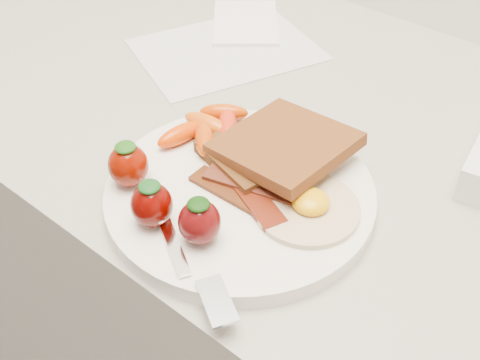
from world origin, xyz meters
The scene contains 11 objects.
counter centered at (0.00, 1.70, 0.45)m, with size 2.00×0.60×0.90m, color gray.
plate centered at (-0.02, 1.54, 0.91)m, with size 0.27×0.27×0.02m, color white.
toast_lower centered at (-0.03, 1.58, 0.93)m, with size 0.09×0.09×0.01m, color #301D0A.
toast_upper centered at (-0.01, 1.60, 0.94)m, with size 0.12×0.12×0.01m, color #47240E.
fried_egg centered at (0.05, 1.56, 0.92)m, with size 0.12×0.12×0.02m.
bacon_strips centered at (-0.01, 1.54, 0.92)m, with size 0.11×0.07×0.01m.
baby_carrots centered at (-0.10, 1.58, 0.93)m, with size 0.08×0.12×0.02m.
strawberries centered at (-0.05, 1.46, 0.94)m, with size 0.15×0.06×0.05m.
fork centered at (0.01, 1.44, 0.92)m, with size 0.17×0.09×0.00m.
paper_sheet centered at (-0.22, 1.76, 0.90)m, with size 0.18×0.24×0.00m, color silver.
notepad centered at (-0.25, 1.83, 0.91)m, with size 0.09×0.14×0.01m, color white.
Camera 1 is at (0.27, 1.20, 1.32)m, focal length 45.00 mm.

